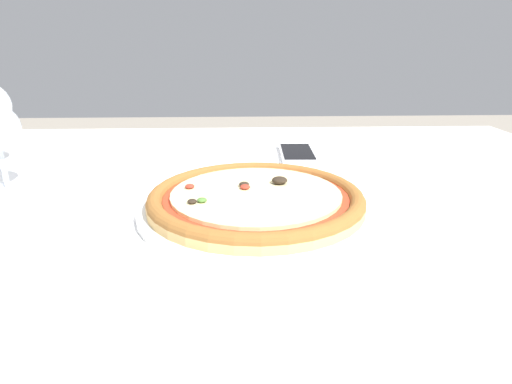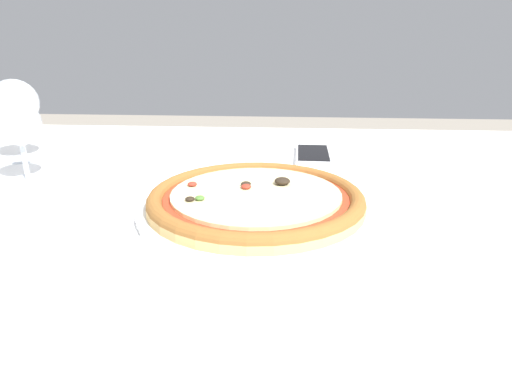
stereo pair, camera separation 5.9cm
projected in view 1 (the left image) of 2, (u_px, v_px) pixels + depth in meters
The scene contains 3 objects.
dining_table at pixel (208, 252), 0.64m from camera, with size 1.50×1.19×0.73m.
pizza_plate at pixel (256, 201), 0.60m from camera, with size 0.33×0.33×0.04m.
cell_phone at pixel (297, 154), 0.89m from camera, with size 0.07×0.15×0.01m.
Camera 1 is at (0.05, -0.57, 0.96)m, focal length 30.00 mm.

